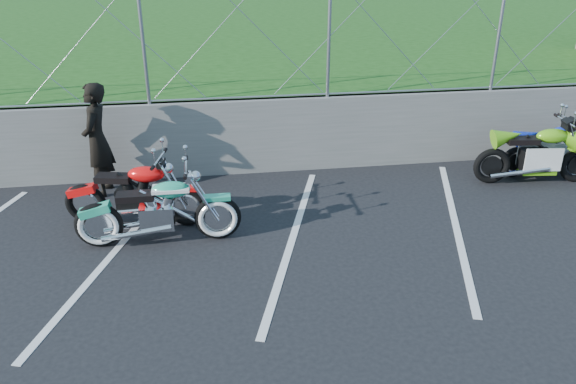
{
  "coord_description": "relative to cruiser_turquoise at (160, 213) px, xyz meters",
  "views": [
    {
      "loc": [
        -1.11,
        -5.77,
        3.83
      ],
      "look_at": [
        -0.02,
        1.3,
        0.56
      ],
      "focal_mm": 35.0,
      "sensor_mm": 36.0,
      "label": 1
    }
  ],
  "objects": [
    {
      "name": "ground",
      "position": [
        1.78,
        -1.13,
        -0.44
      ],
      "size": [
        90.0,
        90.0,
        0.0
      ],
      "primitive_type": "plane",
      "color": "black",
      "rests_on": "ground"
    },
    {
      "name": "retaining_wall",
      "position": [
        1.78,
        2.37,
        0.21
      ],
      "size": [
        30.0,
        0.22,
        1.3
      ],
      "primitive_type": "cube",
      "color": "#62625D",
      "rests_on": "ground"
    },
    {
      "name": "grass_field",
      "position": [
        1.78,
        12.37,
        0.21
      ],
      "size": [
        30.0,
        20.0,
        1.3
      ],
      "primitive_type": "cube",
      "color": "#194612",
      "rests_on": "ground"
    },
    {
      "name": "chain_link_fence",
      "position": [
        1.78,
        2.37,
        1.86
      ],
      "size": [
        28.0,
        0.03,
        2.0
      ],
      "color": "gray",
      "rests_on": "retaining_wall"
    },
    {
      "name": "parking_lines",
      "position": [
        2.98,
        -0.13,
        -0.44
      ],
      "size": [
        18.29,
        4.31,
        0.01
      ],
      "color": "silver",
      "rests_on": "ground"
    },
    {
      "name": "cruiser_turquoise",
      "position": [
        0.0,
        0.0,
        0.0
      ],
      "size": [
        2.22,
        0.7,
        1.1
      ],
      "rotation": [
        0.0,
        0.0,
        -0.01
      ],
      "color": "black",
      "rests_on": "ground"
    },
    {
      "name": "naked_orange",
      "position": [
        -0.36,
        0.6,
        0.0
      ],
      "size": [
        2.06,
        0.7,
        1.04
      ],
      "rotation": [
        0.0,
        0.0,
        -0.21
      ],
      "color": "black",
      "rests_on": "ground"
    },
    {
      "name": "sportbike_green",
      "position": [
        6.14,
        1.13,
        0.03
      ],
      "size": [
        2.09,
        0.74,
        1.08
      ],
      "rotation": [
        0.0,
        0.0,
        -0.11
      ],
      "color": "black",
      "rests_on": "ground"
    },
    {
      "name": "sportbike_blue",
      "position": [
        6.58,
        1.47,
        -0.03
      ],
      "size": [
        1.86,
        0.66,
        0.96
      ],
      "rotation": [
        0.0,
        0.0,
        0.1
      ],
      "color": "black",
      "rests_on": "ground"
    },
    {
      "name": "person_standing",
      "position": [
        -1.02,
        1.8,
        0.47
      ],
      "size": [
        0.52,
        0.71,
        1.81
      ],
      "primitive_type": "imported",
      "rotation": [
        0.0,
        0.0,
        -1.7
      ],
      "color": "black",
      "rests_on": "ground"
    }
  ]
}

